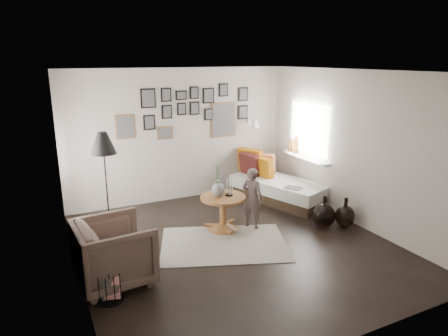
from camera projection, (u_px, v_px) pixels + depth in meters
name	position (u px, v px, depth m)	size (l,w,h in m)	color
ground	(235.00, 245.00, 6.12)	(4.80, 4.80, 0.00)	black
wall_back	(180.00, 135.00, 7.85)	(4.50, 4.50, 0.00)	#AA9F95
wall_front	(356.00, 223.00, 3.69)	(4.50, 4.50, 0.00)	#AA9F95
wall_left	(71.00, 184.00, 4.82)	(4.80, 4.80, 0.00)	#AA9F95
wall_right	(354.00, 148.00, 6.72)	(4.80, 4.80, 0.00)	#AA9F95
ceiling	(237.00, 71.00, 5.42)	(4.80, 4.80, 0.00)	white
door_left	(66.00, 178.00, 5.94)	(0.00, 2.14, 2.14)	white
window_right	(301.00, 154.00, 7.95)	(0.15, 1.32, 1.30)	white
gallery_wall	(193.00, 112.00, 7.84)	(2.74, 0.03, 1.08)	brown
wall_sconce	(255.00, 124.00, 8.23)	(0.18, 0.36, 0.16)	white
rug	(224.00, 244.00, 6.15)	(1.91, 1.34, 0.01)	beige
pedestal_table	(223.00, 214.00, 6.61)	(0.75, 0.75, 0.59)	brown
vase	(218.00, 187.00, 6.47)	(0.21, 0.21, 0.53)	black
candles	(229.00, 188.00, 6.54)	(0.13, 0.13, 0.28)	black
daybed	(276.00, 186.00, 8.01)	(1.45, 2.10, 0.96)	black
magazine_on_daybed	(293.00, 188.00, 7.39)	(0.22, 0.29, 0.02)	black
armchair	(114.00, 252.00, 5.02)	(0.89, 0.91, 0.83)	brown
armchair_cushion	(115.00, 245.00, 5.06)	(0.38, 0.38, 0.09)	white
floor_lamp	(103.00, 147.00, 6.08)	(0.40, 0.40, 1.69)	black
magazine_basket	(109.00, 286.00, 4.68)	(0.32, 0.32, 0.37)	black
demijohn_large	(324.00, 216.00, 6.69)	(0.38, 0.38, 0.56)	black
demijohn_small	(345.00, 216.00, 6.74)	(0.33, 0.33, 0.51)	black
child	(252.00, 198.00, 6.63)	(0.38, 0.25, 1.05)	#524141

